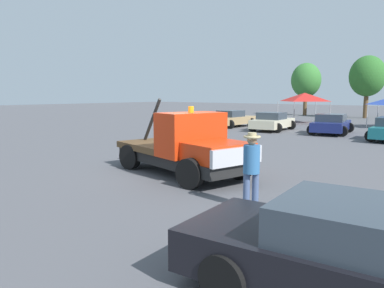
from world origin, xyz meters
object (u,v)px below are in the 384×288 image
object	(u,v)px
parked_car_navy	(331,124)
tree_center	(367,76)
parked_car_cream	(272,122)
tree_left	(306,80)
traffic_cone	(233,157)
person_near_truck	(251,164)
canopy_tent_red	(305,97)
tow_truck	(186,148)
parked_car_tan	(232,119)

from	to	relation	value
parked_car_navy	tree_center	size ratio (longest dim) A/B	0.69
parked_car_cream	tree_left	bearing A→B (deg)	10.29
parked_car_navy	traffic_cone	distance (m)	13.32
tree_left	traffic_cone	distance (m)	34.78
person_near_truck	canopy_tent_red	distance (m)	27.31
tree_center	traffic_cone	bearing A→B (deg)	-83.14
tree_center	parked_car_navy	bearing A→B (deg)	-81.23
person_near_truck	canopy_tent_red	size ratio (longest dim) A/B	0.50
tow_truck	tree_left	xyz separation A→B (m)	(-11.03, 35.37, 3.38)
tree_left	parked_car_tan	bearing A→B (deg)	-83.83
parked_car_tan	canopy_tent_red	size ratio (longest dim) A/B	1.22
parked_car_navy	person_near_truck	bearing A→B (deg)	-175.84
parked_car_tan	traffic_cone	size ratio (longest dim) A/B	8.00
parked_car_navy	tree_left	size ratio (longest dim) A/B	0.73
parked_car_tan	traffic_cone	world-z (taller)	parked_car_tan
person_near_truck	traffic_cone	bearing A→B (deg)	175.85
parked_car_navy	tow_truck	bearing A→B (deg)	173.48
tree_left	tree_center	xyz separation A→B (m)	(7.25, -0.80, 0.25)
traffic_cone	parked_car_cream	bearing A→B (deg)	111.58
parked_car_cream	parked_car_navy	distance (m)	4.12
person_near_truck	canopy_tent_red	bearing A→B (deg)	158.65
parked_car_cream	tree_center	bearing A→B (deg)	-10.18
canopy_tent_red	traffic_cone	world-z (taller)	canopy_tent_red
person_near_truck	parked_car_tan	bearing A→B (deg)	172.83
parked_car_cream	traffic_cone	xyz separation A→B (m)	(5.05, -12.78, -0.39)
parked_car_tan	traffic_cone	distance (m)	16.15
tow_truck	parked_car_tan	world-z (taller)	tow_truck
parked_car_navy	parked_car_cream	bearing A→B (deg)	87.28
person_near_truck	tree_center	bearing A→B (deg)	149.22
parked_car_navy	tree_center	world-z (taller)	tree_center
parked_car_tan	parked_car_navy	xyz separation A→B (m)	(8.03, -0.12, 0.00)
parked_car_tan	traffic_cone	xyz separation A→B (m)	(9.00, -13.40, -0.39)
tow_truck	parked_car_navy	bearing A→B (deg)	106.12
person_near_truck	tree_center	size ratio (longest dim) A/B	0.26
person_near_truck	parked_car_navy	size ratio (longest dim) A/B	0.38
person_near_truck	tree_left	bearing A→B (deg)	159.27
tow_truck	tree_left	bearing A→B (deg)	120.19
canopy_tent_red	traffic_cone	xyz separation A→B (m)	(6.24, -21.13, -2.10)
tow_truck	tree_center	distance (m)	34.96
parked_car_tan	parked_car_cream	size ratio (longest dim) A/B	0.98
tree_left	traffic_cone	size ratio (longest dim) A/B	11.60
person_near_truck	tree_left	distance (m)	39.96
parked_car_cream	parked_car_navy	size ratio (longest dim) A/B	0.97
person_near_truck	traffic_cone	size ratio (longest dim) A/B	3.25
parked_car_tan	person_near_truck	bearing A→B (deg)	-143.81
parked_car_cream	tow_truck	bearing A→B (deg)	-168.63
tree_left	tree_center	bearing A→B (deg)	-6.28
tree_left	tree_center	size ratio (longest dim) A/B	0.94
parked_car_navy	traffic_cone	world-z (taller)	parked_car_navy
parked_car_navy	tree_left	xyz separation A→B (m)	(-10.12, 19.43, 3.63)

